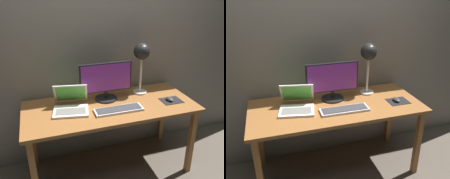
# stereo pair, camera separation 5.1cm
# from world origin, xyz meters

# --- Properties ---
(ground_plane) EXTENTS (4.80, 4.80, 0.00)m
(ground_plane) POSITION_xyz_m (0.00, 0.00, 0.00)
(ground_plane) COLOR brown
(ground_plane) RESTS_ON ground
(back_wall) EXTENTS (4.80, 0.06, 2.60)m
(back_wall) POSITION_xyz_m (0.00, 0.40, 1.30)
(back_wall) COLOR gray
(back_wall) RESTS_ON ground
(desk) EXTENTS (1.60, 0.70, 0.74)m
(desk) POSITION_xyz_m (0.00, 0.00, 0.66)
(desk) COLOR #935B2D
(desk) RESTS_ON ground
(monitor) EXTENTS (0.51, 0.22, 0.37)m
(monitor) POSITION_xyz_m (-0.00, 0.14, 0.94)
(monitor) COLOR black
(monitor) RESTS_ON desk
(keyboard_main) EXTENTS (0.44, 0.15, 0.03)m
(keyboard_main) POSITION_xyz_m (0.04, -0.13, 0.75)
(keyboard_main) COLOR silver
(keyboard_main) RESTS_ON desk
(laptop) EXTENTS (0.36, 0.38, 0.21)m
(laptop) POSITION_xyz_m (-0.36, 0.05, 0.80)
(laptop) COLOR silver
(laptop) RESTS_ON desk
(desk_lamp) EXTENTS (0.16, 0.16, 0.52)m
(desk_lamp) POSITION_xyz_m (0.38, 0.18, 1.14)
(desk_lamp) COLOR beige
(desk_lamp) RESTS_ON desk
(mousepad) EXTENTS (0.20, 0.16, 0.00)m
(mousepad) POSITION_xyz_m (0.59, -0.10, 0.74)
(mousepad) COLOR black
(mousepad) RESTS_ON desk
(mouse) EXTENTS (0.06, 0.10, 0.03)m
(mouse) POSITION_xyz_m (0.57, -0.09, 0.76)
(mouse) COLOR #38383A
(mouse) RESTS_ON mousepad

